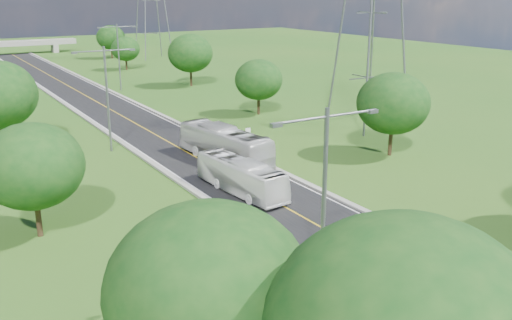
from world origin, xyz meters
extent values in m
plane|color=#245919|center=(0.00, 60.00, 0.00)|extent=(260.00, 260.00, 0.00)
cube|color=black|center=(0.00, 66.00, 0.03)|extent=(8.00, 150.00, 0.06)
cube|color=gray|center=(-4.25, 66.00, 0.11)|extent=(0.50, 150.00, 0.22)
cube|color=gray|center=(4.25, 66.00, 0.11)|extent=(0.50, 150.00, 0.22)
cylinder|color=slate|center=(5.20, 38.00, 1.20)|extent=(0.08, 0.08, 2.40)
cube|color=white|center=(5.20, 37.97, 2.00)|extent=(0.55, 0.04, 0.70)
cube|color=gray|center=(10.00, 140.00, 1.00)|extent=(1.20, 3.00, 2.00)
cube|color=gray|center=(0.00, 140.00, 2.60)|extent=(30.00, 3.00, 1.20)
cylinder|color=slate|center=(-6.00, 12.00, 5.00)|extent=(0.22, 0.22, 10.00)
cylinder|color=slate|center=(-7.40, 12.00, 9.60)|extent=(2.80, 0.12, 0.12)
cylinder|color=slate|center=(-4.60, 12.00, 9.60)|extent=(2.80, 0.12, 0.12)
cube|color=slate|center=(-8.70, 12.00, 9.55)|extent=(0.50, 0.25, 0.18)
cube|color=slate|center=(-3.30, 12.00, 9.55)|extent=(0.50, 0.25, 0.18)
cylinder|color=slate|center=(-6.00, 45.00, 5.00)|extent=(0.22, 0.22, 10.00)
cylinder|color=slate|center=(-7.40, 45.00, 9.60)|extent=(2.80, 0.12, 0.12)
cylinder|color=slate|center=(-4.60, 45.00, 9.60)|extent=(2.80, 0.12, 0.12)
cube|color=slate|center=(-8.70, 45.00, 9.55)|extent=(0.50, 0.25, 0.18)
cube|color=slate|center=(-3.30, 45.00, 9.55)|extent=(0.50, 0.25, 0.18)
cylinder|color=slate|center=(6.00, 78.00, 5.00)|extent=(0.22, 0.22, 10.00)
cylinder|color=slate|center=(4.60, 78.00, 9.60)|extent=(2.80, 0.12, 0.12)
cylinder|color=slate|center=(7.40, 78.00, 9.60)|extent=(2.80, 0.12, 0.12)
cube|color=slate|center=(3.30, 78.00, 9.55)|extent=(0.50, 0.25, 0.18)
cube|color=slate|center=(8.70, 78.00, 9.55)|extent=(0.50, 0.25, 0.18)
ellipsoid|color=#113E12|center=(-14.00, 8.00, 5.27)|extent=(7.14, 7.14, 6.07)
cylinder|color=black|center=(-16.00, 28.00, 1.35)|extent=(0.36, 0.36, 2.70)
ellipsoid|color=#113E12|center=(-16.00, 28.00, 4.65)|extent=(6.30, 6.30, 5.36)
cylinder|color=black|center=(-15.00, 50.00, 1.62)|extent=(0.36, 0.36, 3.24)
cylinder|color=black|center=(16.00, 30.00, 1.44)|extent=(0.36, 0.36, 2.88)
ellipsoid|color=#113E12|center=(16.00, 30.00, 4.96)|extent=(6.72, 6.72, 5.71)
cylinder|color=black|center=(15.00, 52.00, 1.26)|extent=(0.36, 0.36, 2.52)
ellipsoid|color=#113E12|center=(15.00, 52.00, 4.34)|extent=(5.88, 5.88, 5.00)
cylinder|color=black|center=(17.00, 76.00, 1.53)|extent=(0.36, 0.36, 3.06)
ellipsoid|color=#113E12|center=(17.00, 76.00, 5.27)|extent=(7.14, 7.14, 6.07)
cylinder|color=black|center=(14.50, 100.00, 1.17)|extent=(0.36, 0.36, 2.34)
ellipsoid|color=#113E12|center=(14.50, 100.00, 4.03)|extent=(5.46, 5.46, 4.64)
cylinder|color=black|center=(18.00, 120.00, 1.35)|extent=(0.36, 0.36, 2.70)
ellipsoid|color=#113E12|center=(18.00, 120.00, 4.65)|extent=(6.30, 6.30, 5.36)
imported|color=silver|center=(1.72, 36.22, 1.63)|extent=(4.07, 11.52, 3.14)
imported|color=white|center=(-1.17, 28.25, 1.37)|extent=(3.00, 9.58, 2.63)
camera|label=1|loc=(-21.57, -7.54, 15.05)|focal=40.00mm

